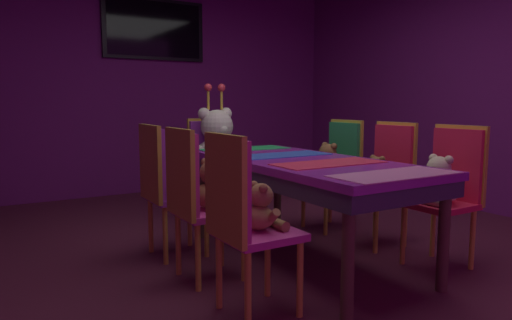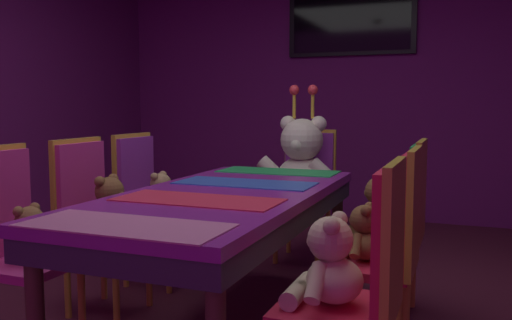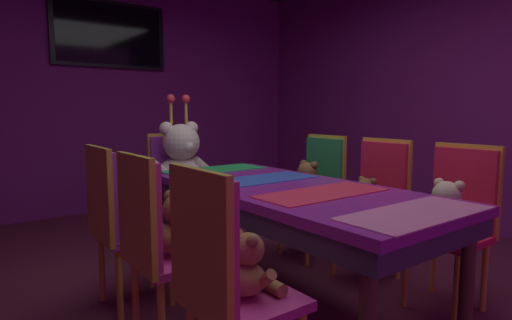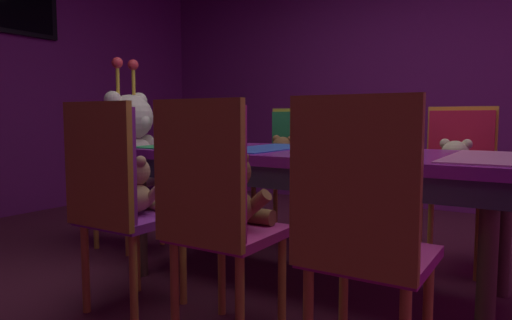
% 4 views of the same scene
% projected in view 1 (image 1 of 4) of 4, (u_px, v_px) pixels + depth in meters
% --- Properties ---
extents(ground_plane, '(7.90, 7.90, 0.00)m').
position_uv_depth(ground_plane, '(302.00, 259.00, 3.41)').
color(ground_plane, '#591E33').
extents(wall_back, '(5.20, 0.12, 2.80)m').
position_uv_depth(wall_back, '(153.00, 82.00, 5.96)').
color(wall_back, '#721E72').
rests_on(wall_back, ground_plane).
extents(banquet_table, '(0.90, 2.02, 0.75)m').
position_uv_depth(banquet_table, '(303.00, 171.00, 3.33)').
color(banquet_table, purple).
rests_on(banquet_table, ground_plane).
extents(chair_left_0, '(0.42, 0.41, 0.98)m').
position_uv_depth(chair_left_0, '(238.00, 208.00, 2.42)').
color(chair_left_0, '#CC338C').
rests_on(chair_left_0, ground_plane).
extents(teddy_left_0, '(0.22, 0.28, 0.26)m').
position_uv_depth(teddy_left_0, '(262.00, 210.00, 2.49)').
color(teddy_left_0, olive).
rests_on(teddy_left_0, chair_left_0).
extents(chair_left_1, '(0.42, 0.41, 0.98)m').
position_uv_depth(chair_left_1, '(192.00, 190.00, 2.92)').
color(chair_left_1, '#CC338C').
rests_on(chair_left_1, ground_plane).
extents(teddy_left_1, '(0.27, 0.35, 0.33)m').
position_uv_depth(teddy_left_1, '(213.00, 187.00, 3.00)').
color(teddy_left_1, brown).
rests_on(teddy_left_1, chair_left_1).
extents(chair_left_2, '(0.42, 0.41, 0.98)m').
position_uv_depth(chair_left_2, '(161.00, 178.00, 3.39)').
color(chair_left_2, purple).
rests_on(chair_left_2, ground_plane).
extents(teddy_left_2, '(0.23, 0.30, 0.28)m').
position_uv_depth(teddy_left_2, '(180.00, 179.00, 3.47)').
color(teddy_left_2, tan).
rests_on(teddy_left_2, chair_left_2).
extents(chair_right_0, '(0.42, 0.41, 0.98)m').
position_uv_depth(chair_right_0, '(451.00, 181.00, 3.25)').
color(chair_right_0, red).
rests_on(chair_right_0, ground_plane).
extents(teddy_right_0, '(0.27, 0.35, 0.33)m').
position_uv_depth(teddy_right_0, '(438.00, 182.00, 3.18)').
color(teddy_right_0, beige).
rests_on(teddy_right_0, chair_right_0).
extents(chair_right_1, '(0.42, 0.41, 0.98)m').
position_uv_depth(chair_right_1, '(388.00, 170.00, 3.77)').
color(chair_right_1, red).
rests_on(chair_right_1, ground_plane).
extents(teddy_right_1, '(0.22, 0.28, 0.27)m').
position_uv_depth(teddy_right_1, '(375.00, 175.00, 3.70)').
color(teddy_right_1, brown).
rests_on(teddy_right_1, chair_right_1).
extents(chair_right_2, '(0.42, 0.41, 0.98)m').
position_uv_depth(chair_right_2, '(339.00, 163.00, 4.25)').
color(chair_right_2, '#268C4C').
rests_on(chair_right_2, ground_plane).
extents(teddy_right_2, '(0.27, 0.35, 0.33)m').
position_uv_depth(teddy_right_2, '(327.00, 164.00, 4.17)').
color(teddy_right_2, brown).
rests_on(teddy_right_2, chair_right_2).
extents(throne_chair, '(0.41, 0.42, 0.98)m').
position_uv_depth(throne_chair, '(210.00, 157.00, 4.65)').
color(throne_chair, purple).
rests_on(throne_chair, ground_plane).
extents(king_teddy_bear, '(0.67, 0.52, 0.86)m').
position_uv_depth(king_teddy_bear, '(217.00, 145.00, 4.49)').
color(king_teddy_bear, silver).
rests_on(king_teddy_bear, throne_chair).
extents(wall_tv, '(1.29, 0.06, 0.75)m').
position_uv_depth(wall_tv, '(154.00, 29.00, 5.80)').
color(wall_tv, black).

